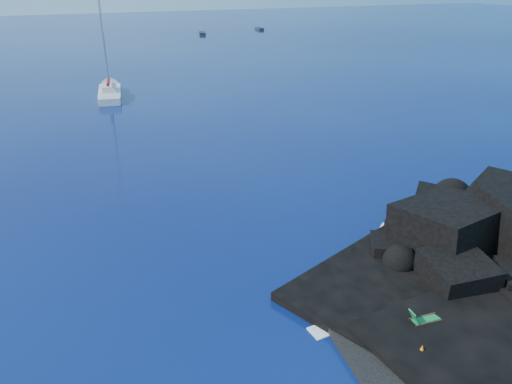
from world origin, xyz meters
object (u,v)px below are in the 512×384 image
deck_chair (426,316)px  distant_boat_a (202,34)px  distant_boat_b (259,30)px  sailboat (110,97)px  sunbather (440,323)px  marker_cone (422,350)px

deck_chair → distant_boat_a: size_ratio=0.30×
distant_boat_b → sailboat: bearing=-119.8°
sunbather → marker_cone: 2.31m
deck_chair → distant_boat_b: size_ratio=0.32×
distant_boat_a → distant_boat_b: distant_boat_a is taller
sailboat → distant_boat_b: sailboat is taller
distant_boat_a → sunbather: bearing=-88.6°
deck_chair → marker_cone: 2.05m
distant_boat_b → sunbather: bearing=-103.1°
sailboat → marker_cone: sailboat is taller
distant_boat_b → marker_cone: bearing=-103.8°
sunbather → distant_boat_b: size_ratio=0.37×
marker_cone → distant_boat_a: 118.61m
deck_chair → distant_boat_a: deck_chair is taller
sailboat → marker_cone: size_ratio=26.43×
deck_chair → distant_boat_b: (42.48, 119.27, -0.83)m
sunbather → distant_boat_b: 126.71m
deck_chair → sunbather: (0.57, -0.30, -0.32)m
sailboat → distant_boat_b: 83.52m
sunbather → deck_chair: bearing=123.9°
sailboat → marker_cone: 53.48m
distant_boat_b → deck_chair: bearing=-103.4°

